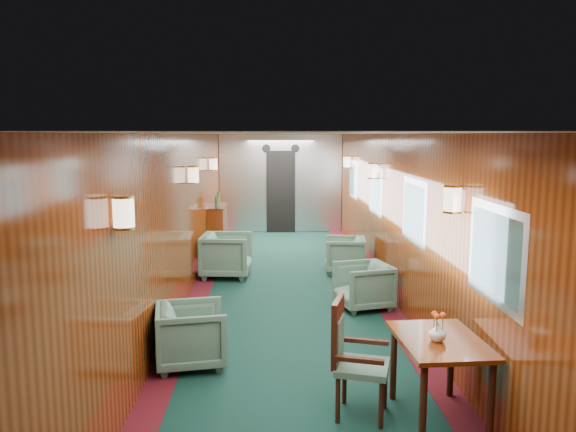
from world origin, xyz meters
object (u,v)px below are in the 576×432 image
Objects in this scene: dining_table at (440,352)px; armchair_right_far at (345,255)px; side_chair at (351,353)px; armchair_right_near at (363,286)px; armchair_left_far at (227,255)px; credenza at (218,229)px; armchair_left_near at (191,335)px.

dining_table is 5.12m from armchair_right_far.
side_chair is at bearing 166.76° from dining_table.
side_chair reaches higher than armchair_right_near.
armchair_right_near is at bearing 94.85° from side_chair.
armchair_right_near is at bearing -127.26° from armchair_left_far.
side_chair is 4.97m from armchair_left_far.
credenza reaches higher than armchair_right_far.
dining_table is 1.39× the size of armchair_left_near.
dining_table is at bearing 6.18° from side_chair.
credenza is 5.68m from armchair_left_near.
armchair_left_far is (-1.41, 4.76, -0.18)m from side_chair.
armchair_left_near is at bearing 148.24° from dining_table.
armchair_left_near is (0.24, -5.67, -0.17)m from credenza.
dining_table is 2.55m from armchair_left_near.
dining_table is 0.97× the size of side_chair.
credenza is at bearing -162.32° from armchair_right_near.
armchair_left_far reaches higher than armchair_right_far.
armchair_left_near reaches higher than armchair_right_near.
armchair_right_near is (2.11, 1.87, -0.01)m from armchair_left_near.
credenza reaches higher than armchair_left_far.
armchair_left_far is at bearing -80.58° from credenza.
credenza is 1.52× the size of armchair_left_far.
armchair_left_near is 3.67m from armchair_left_far.
credenza is 1.79× the size of armchair_right_far.
armchair_left_far is 2.71m from armchair_right_near.
side_chair is 5.02m from armchair_right_far.
side_chair reaches higher than armchair_left_far.
side_chair is at bearing -25.56° from armchair_right_near.
armchair_left_far reaches higher than armchair_left_near.
side_chair is at bearing -136.12° from armchair_left_near.
dining_table is 7.32m from credenza.
armchair_right_far is (0.62, 4.98, -0.24)m from side_chair.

